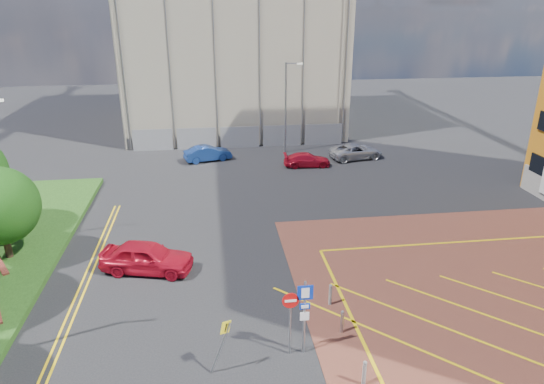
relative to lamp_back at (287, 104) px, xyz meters
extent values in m
plane|color=black|center=(-4.08, -28.00, -4.36)|extent=(140.00, 140.00, 0.00)
cylinder|color=#3D2B1C|center=(-17.58, -18.00, -3.16)|extent=(0.36, 0.36, 1.80)
cylinder|color=#9EA0A8|center=(-0.08, 0.00, -0.36)|extent=(0.16, 0.16, 8.00)
cylinder|color=#9EA0A8|center=(0.52, 0.00, 3.52)|extent=(1.20, 0.10, 0.10)
cube|color=silver|center=(1.12, 0.00, 3.49)|extent=(0.50, 0.15, 0.12)
cylinder|color=#9EA0A8|center=(-3.58, -27.00, -2.76)|extent=(0.10, 0.10, 3.20)
cube|color=#0929A2|center=(-3.58, -27.03, -1.61)|extent=(0.60, 0.04, 0.60)
cube|color=white|center=(-3.58, -27.05, -1.61)|extent=(0.30, 0.02, 0.42)
cube|color=#0929A2|center=(-3.58, -27.03, -2.21)|extent=(0.40, 0.04, 0.25)
cube|color=white|center=(-3.58, -27.05, -2.21)|extent=(0.28, 0.02, 0.14)
cube|color=white|center=(-3.58, -27.03, -2.66)|extent=(0.35, 0.04, 0.35)
cylinder|color=#9EA0A8|center=(-4.13, -27.00, -3.01)|extent=(0.08, 0.08, 2.70)
cylinder|color=red|center=(-4.13, -27.03, -1.91)|extent=(0.64, 0.04, 0.64)
cube|color=white|center=(-4.13, -27.05, -1.91)|extent=(0.44, 0.02, 0.10)
cylinder|color=#9EA0A8|center=(-6.80, -27.68, -3.26)|extent=(0.82, 0.08, 2.10)
cube|color=yellow|center=(-6.58, -27.71, -2.36)|extent=(0.44, 0.44, 0.58)
cylinder|color=black|center=(-1.78, -29.00, -3.89)|extent=(0.14, 0.14, 0.90)
cylinder|color=#9EA0A8|center=(-1.78, -26.00, -3.89)|extent=(0.14, 0.14, 0.90)
cylinder|color=black|center=(-1.78, -24.00, -3.89)|extent=(0.14, 0.14, 0.90)
cube|color=#B0A690|center=(-4.08, 12.00, 6.64)|extent=(21.20, 19.20, 22.00)
cube|color=gray|center=(-3.08, 2.00, -3.36)|extent=(21.60, 0.06, 2.00)
imported|color=#B70F24|center=(-10.27, -19.90, -3.57)|extent=(4.95, 2.93, 1.58)
imported|color=navy|center=(-7.11, -1.75, -3.70)|extent=(4.24, 2.40, 1.32)
imported|color=red|center=(1.08, -4.33, -3.80)|extent=(3.93, 1.72, 1.12)
imported|color=#B2B2B9|center=(5.72, -2.78, -3.71)|extent=(4.99, 3.02, 1.30)
camera|label=1|loc=(-6.79, -42.08, 8.44)|focal=32.00mm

